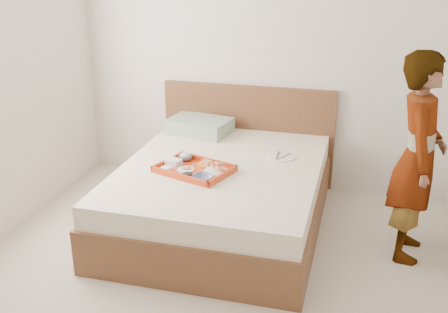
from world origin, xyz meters
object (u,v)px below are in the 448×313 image
person (418,158)px  tray (194,169)px  dinner_plate (281,157)px  bed (221,195)px

person → tray: bearing=98.0°
tray → dinner_plate: (0.60, 0.48, -0.02)m
bed → person: person is taller
tray → dinner_plate: size_ratio=2.39×
tray → bed: bearing=64.8°
bed → dinner_plate: 0.59m
bed → person: (1.46, -0.06, 0.50)m
dinner_plate → person: 1.11m
dinner_plate → person: (1.03, -0.36, 0.23)m
bed → person: bearing=-2.2°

